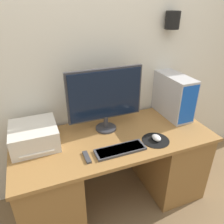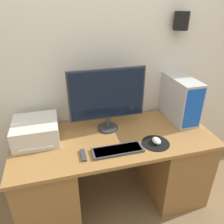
# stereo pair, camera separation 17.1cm
# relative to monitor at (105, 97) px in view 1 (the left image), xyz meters

# --- Properties ---
(wall_back) EXTENTS (6.40, 0.18, 2.70)m
(wall_back) POSITION_rel_monitor_xyz_m (0.02, 0.26, 0.31)
(wall_back) COLOR silver
(wall_back) RESTS_ON ground_plane
(desk) EXTENTS (1.66, 0.71, 0.73)m
(desk) POSITION_rel_monitor_xyz_m (0.02, -0.15, -0.66)
(desk) COLOR olive
(desk) RESTS_ON ground_plane
(monitor) EXTENTS (0.65, 0.18, 0.55)m
(monitor) POSITION_rel_monitor_xyz_m (0.00, 0.00, 0.00)
(monitor) COLOR #333338
(monitor) RESTS_ON desk
(keyboard) EXTENTS (0.39, 0.13, 0.02)m
(keyboard) POSITION_rel_monitor_xyz_m (-0.01, -0.34, -0.30)
(keyboard) COLOR #3D3D42
(keyboard) RESTS_ON desk
(mousepad) EXTENTS (0.22, 0.22, 0.00)m
(mousepad) POSITION_rel_monitor_xyz_m (0.31, -0.32, -0.31)
(mousepad) COLOR black
(mousepad) RESTS_ON desk
(mouse) EXTENTS (0.06, 0.09, 0.04)m
(mouse) POSITION_rel_monitor_xyz_m (0.32, -0.32, -0.29)
(mouse) COLOR silver
(mouse) RESTS_ON mousepad
(computer_tower) EXTENTS (0.19, 0.44, 0.40)m
(computer_tower) POSITION_rel_monitor_xyz_m (0.70, 0.01, -0.11)
(computer_tower) COLOR #B2B2B7
(computer_tower) RESTS_ON desk
(printer) EXTENTS (0.35, 0.36, 0.17)m
(printer) POSITION_rel_monitor_xyz_m (-0.60, -0.02, -0.23)
(printer) COLOR beige
(printer) RESTS_ON desk
(remote_control) EXTENTS (0.03, 0.13, 0.02)m
(remote_control) POSITION_rel_monitor_xyz_m (-0.27, -0.33, -0.30)
(remote_control) COLOR #38383D
(remote_control) RESTS_ON desk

